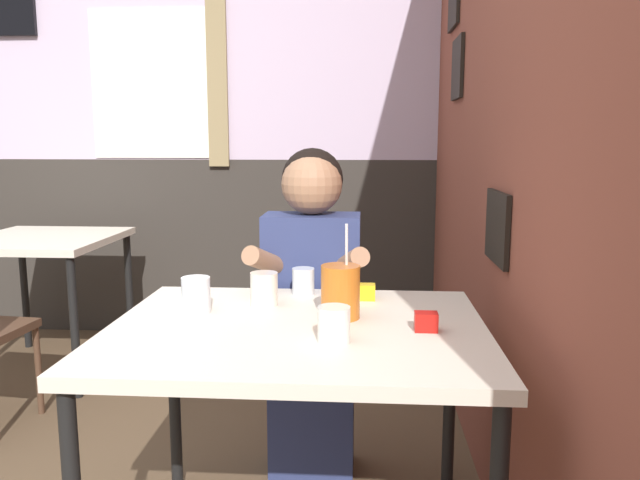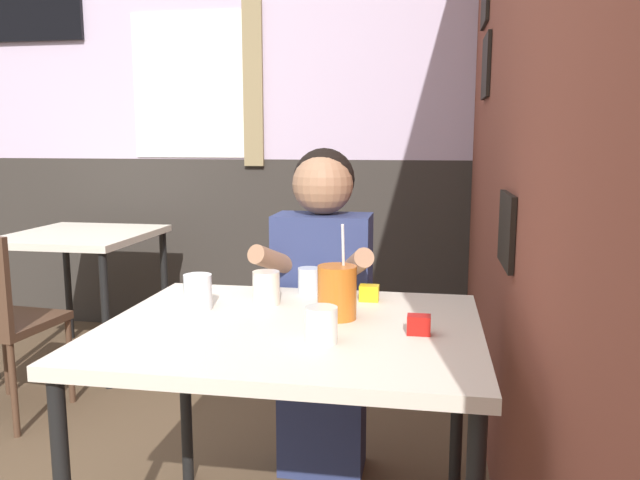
# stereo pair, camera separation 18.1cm
# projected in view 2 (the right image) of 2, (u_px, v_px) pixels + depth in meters

# --- Properties ---
(brick_wall_right) EXTENTS (0.08, 4.43, 2.70)m
(brick_wall_right) POSITION_uv_depth(u_px,v_px,m) (504.00, 105.00, 2.40)
(brick_wall_right) COLOR brown
(brick_wall_right) RESTS_ON ground_plane
(back_wall) EXTENTS (5.76, 0.09, 2.70)m
(back_wall) POSITION_uv_depth(u_px,v_px,m) (242.00, 117.00, 3.85)
(back_wall) COLOR silver
(back_wall) RESTS_ON ground_plane
(main_table) EXTENTS (1.02, 0.83, 0.72)m
(main_table) POSITION_uv_depth(u_px,v_px,m) (292.00, 347.00, 1.71)
(main_table) COLOR beige
(main_table) RESTS_ON ground_plane
(background_table) EXTENTS (0.71, 0.77, 0.72)m
(background_table) POSITION_uv_depth(u_px,v_px,m) (82.00, 248.00, 3.39)
(background_table) COLOR beige
(background_table) RESTS_ON ground_plane
(person_seated) EXTENTS (0.42, 0.41, 1.19)m
(person_seated) POSITION_uv_depth(u_px,v_px,m) (323.00, 303.00, 2.24)
(person_seated) COLOR navy
(person_seated) RESTS_ON ground_plane
(cocktail_pitcher) EXTENTS (0.11, 0.11, 0.27)m
(cocktail_pitcher) POSITION_uv_depth(u_px,v_px,m) (337.00, 292.00, 1.74)
(cocktail_pitcher) COLOR #C6661E
(cocktail_pitcher) RESTS_ON main_table
(glass_near_pitcher) EXTENTS (0.08, 0.08, 0.10)m
(glass_near_pitcher) POSITION_uv_depth(u_px,v_px,m) (198.00, 292.00, 1.84)
(glass_near_pitcher) COLOR silver
(glass_near_pitcher) RESTS_ON main_table
(glass_center) EXTENTS (0.08, 0.08, 0.09)m
(glass_center) POSITION_uv_depth(u_px,v_px,m) (321.00, 325.00, 1.54)
(glass_center) COLOR silver
(glass_center) RESTS_ON main_table
(glass_far_side) EXTENTS (0.08, 0.08, 0.10)m
(glass_far_side) POSITION_uv_depth(u_px,v_px,m) (266.00, 288.00, 1.90)
(glass_far_side) COLOR silver
(glass_far_side) RESTS_ON main_table
(glass_by_brick) EXTENTS (0.07, 0.07, 0.09)m
(glass_by_brick) POSITION_uv_depth(u_px,v_px,m) (309.00, 281.00, 2.03)
(glass_by_brick) COLOR silver
(glass_by_brick) RESTS_ON main_table
(condiment_ketchup) EXTENTS (0.06, 0.04, 0.05)m
(condiment_ketchup) POSITION_uv_depth(u_px,v_px,m) (419.00, 325.00, 1.61)
(condiment_ketchup) COLOR #B7140F
(condiment_ketchup) RESTS_ON main_table
(condiment_mustard) EXTENTS (0.06, 0.04, 0.05)m
(condiment_mustard) POSITION_uv_depth(u_px,v_px,m) (369.00, 293.00, 1.94)
(condiment_mustard) COLOR yellow
(condiment_mustard) RESTS_ON main_table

